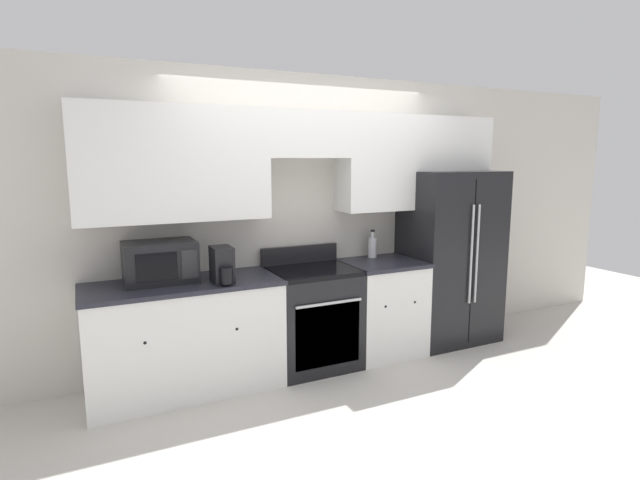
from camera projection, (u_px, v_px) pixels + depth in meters
ground_plane at (336, 377)px, 4.27m from camera, size 12.00×12.00×0.00m
wall_back at (308, 193)px, 4.53m from camera, size 8.00×0.39×2.60m
lower_cabinets_left at (185, 337)px, 3.96m from camera, size 1.51×0.64×0.89m
lower_cabinets_right at (381, 307)px, 4.76m from camera, size 0.72×0.64×0.89m
oven_range at (313, 317)px, 4.44m from camera, size 0.75×0.65×1.05m
refrigerator at (446, 256)px, 5.10m from camera, size 0.93×0.78×1.73m
microwave at (160, 262)px, 3.88m from camera, size 0.54×0.38×0.32m
bottle at (372, 246)px, 4.86m from camera, size 0.08×0.08×0.27m
coffee_maker at (222, 266)px, 3.87m from camera, size 0.15×0.28×0.28m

